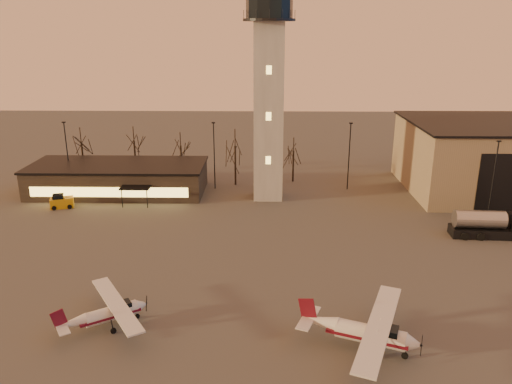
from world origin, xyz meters
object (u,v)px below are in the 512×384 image
at_px(fuel_truck, 489,226).
at_px(cessna_front, 372,338).
at_px(control_tower, 269,82).
at_px(cessna_rear, 113,315).
at_px(terminal, 119,178).
at_px(service_cart, 62,203).

bearing_deg(fuel_truck, cessna_front, -125.61).
height_order(control_tower, cessna_rear, control_tower).
xyz_separation_m(terminal, cessna_front, (29.61, -38.02, -1.00)).
xyz_separation_m(control_tower, cessna_rear, (-12.65, -32.99, -15.39)).
bearing_deg(terminal, fuel_truck, -18.47).
relative_size(terminal, service_cart, 7.74).
height_order(terminal, cessna_rear, terminal).
bearing_deg(cessna_rear, cessna_front, -41.41).
xyz_separation_m(control_tower, fuel_truck, (25.53, -13.89, -15.07)).
xyz_separation_m(cessna_front, cessna_rear, (-20.26, 3.05, -0.22)).
relative_size(control_tower, cessna_rear, 3.60).
bearing_deg(fuel_truck, cessna_rear, -150.07).
height_order(cessna_rear, service_cart, cessna_rear).
relative_size(control_tower, cessna_front, 2.71).
xyz_separation_m(terminal, fuel_truck, (47.52, -15.87, -0.90)).
bearing_deg(terminal, service_cart, -130.60).
xyz_separation_m(cessna_rear, service_cart, (-15.28, 28.05, -0.23)).
height_order(fuel_truck, service_cart, fuel_truck).
relative_size(control_tower, service_cart, 9.93).
bearing_deg(cessna_rear, service_cart, 85.72).
distance_m(cessna_front, service_cart, 47.23).
bearing_deg(service_cart, terminal, 31.92).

